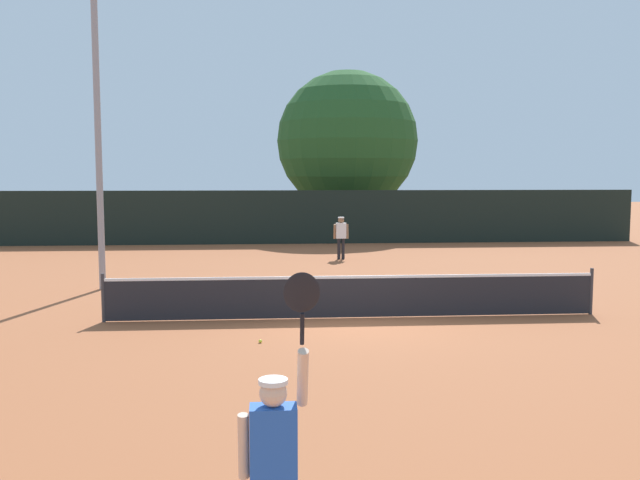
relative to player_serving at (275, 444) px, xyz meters
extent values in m
plane|color=#9E5633|center=(1.87, 9.67, -1.06)|extent=(120.00, 120.00, 0.00)
cube|color=#232328|center=(1.87, 9.67, -0.59)|extent=(11.00, 0.03, 0.91)
cube|color=white|center=(1.87, 9.67, -0.13)|extent=(11.00, 0.04, 0.06)
cylinder|color=#333338|center=(-3.63, 9.67, -0.53)|extent=(0.08, 0.08, 1.07)
cylinder|color=#333338|center=(7.37, 9.67, -0.53)|extent=(0.08, 0.08, 1.07)
cube|color=black|center=(1.87, 26.04, 0.17)|extent=(30.75, 0.12, 2.46)
cube|color=blue|center=(-0.01, -0.01, 0.03)|extent=(0.38, 0.22, 0.59)
sphere|color=beige|center=(-0.01, -0.01, 0.43)|extent=(0.23, 0.23, 0.23)
cylinder|color=white|center=(-0.01, -0.01, 0.52)|extent=(0.24, 0.24, 0.04)
cylinder|color=beige|center=(-0.25, -0.01, 0.00)|extent=(0.09, 0.17, 0.56)
cylinder|color=beige|center=(0.23, 0.07, 0.52)|extent=(0.09, 0.32, 0.54)
cylinder|color=black|center=(0.23, 0.13, 0.91)|extent=(0.04, 0.11, 0.28)
ellipsoid|color=black|center=(0.23, 0.19, 1.20)|extent=(0.30, 0.13, 0.36)
cube|color=white|center=(2.71, 20.19, 0.02)|extent=(0.38, 0.22, 0.59)
sphere|color=#8C6647|center=(2.71, 20.19, 0.42)|extent=(0.22, 0.22, 0.22)
cylinder|color=white|center=(2.71, 20.19, 0.52)|extent=(0.24, 0.24, 0.04)
cylinder|color=black|center=(2.63, 20.19, -0.67)|extent=(0.12, 0.12, 0.79)
cylinder|color=black|center=(2.79, 20.19, -0.67)|extent=(0.12, 0.12, 0.79)
cylinder|color=#8C6647|center=(2.47, 20.19, -0.01)|extent=(0.09, 0.17, 0.56)
cylinder|color=#8C6647|center=(2.95, 20.19, -0.01)|extent=(0.09, 0.16, 0.56)
sphere|color=#CCE033|center=(-0.20, 7.55, -1.03)|extent=(0.07, 0.07, 0.07)
cylinder|color=gray|center=(-4.68, 14.05, 3.08)|extent=(0.18, 0.18, 8.28)
cylinder|color=brown|center=(4.24, 31.34, 0.01)|extent=(0.56, 0.56, 2.15)
sphere|color=#235123|center=(4.24, 31.34, 3.89)|extent=(7.50, 7.50, 7.50)
cube|color=white|center=(-6.64, 32.92, -0.46)|extent=(2.26, 4.35, 0.90)
cube|color=#2D333D|center=(-6.64, 32.62, 0.31)|extent=(1.89, 2.34, 0.64)
cylinder|color=black|center=(-7.49, 34.32, -0.76)|extent=(0.22, 0.60, 0.60)
cylinder|color=black|center=(-5.79, 34.32, -0.76)|extent=(0.22, 0.60, 0.60)
cylinder|color=black|center=(-7.49, 31.52, -0.76)|extent=(0.22, 0.60, 0.60)
cylinder|color=black|center=(-5.79, 31.52, -0.76)|extent=(0.22, 0.60, 0.60)
cube|color=red|center=(-0.65, 34.70, -0.46)|extent=(1.91, 4.20, 0.90)
cube|color=#2D333D|center=(-0.65, 34.40, 0.31)|extent=(1.70, 2.20, 0.64)
cylinder|color=black|center=(-1.50, 36.10, -0.76)|extent=(0.22, 0.60, 0.60)
cylinder|color=black|center=(0.20, 36.10, -0.76)|extent=(0.22, 0.60, 0.60)
cylinder|color=black|center=(-1.50, 33.30, -0.76)|extent=(0.22, 0.60, 0.60)
cylinder|color=black|center=(0.20, 33.30, -0.76)|extent=(0.22, 0.60, 0.60)
cube|color=red|center=(12.05, 34.66, -0.46)|extent=(2.10, 4.28, 0.90)
cube|color=#2D333D|center=(12.05, 34.36, 0.31)|extent=(1.80, 2.28, 0.64)
cylinder|color=black|center=(11.20, 36.06, -0.76)|extent=(0.22, 0.60, 0.60)
cylinder|color=black|center=(12.90, 36.06, -0.76)|extent=(0.22, 0.60, 0.60)
cylinder|color=black|center=(11.20, 33.26, -0.76)|extent=(0.22, 0.60, 0.60)
cylinder|color=black|center=(12.90, 33.26, -0.76)|extent=(0.22, 0.60, 0.60)
camera|label=1|loc=(-0.05, -5.33, 2.17)|focal=38.37mm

